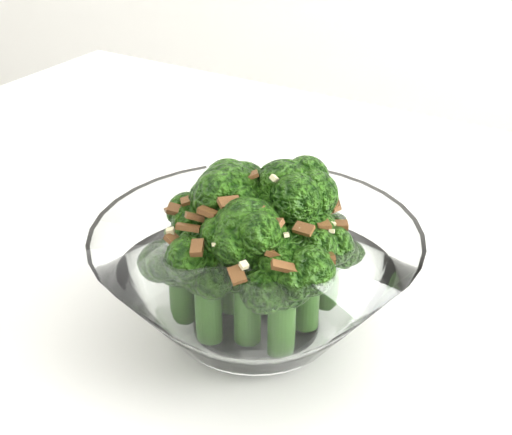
# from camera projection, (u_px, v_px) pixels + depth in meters

# --- Properties ---
(table) EXTENTS (1.39, 1.14, 0.75)m
(table) POSITION_uv_depth(u_px,v_px,m) (375.00, 416.00, 0.55)
(table) COLOR white
(table) RESTS_ON ground
(broccoli_dish) EXTENTS (0.21, 0.21, 0.12)m
(broccoli_dish) POSITION_uv_depth(u_px,v_px,m) (256.00, 272.00, 0.50)
(broccoli_dish) COLOR white
(broccoli_dish) RESTS_ON table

